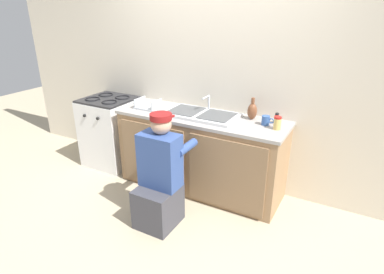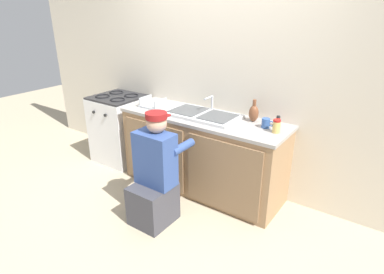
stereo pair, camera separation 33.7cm
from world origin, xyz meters
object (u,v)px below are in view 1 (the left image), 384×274
condiment_jar (277,123)px  coffee_mug (266,120)px  sink_double_basin (201,114)px  dish_rack_tray (148,106)px  stove_range (111,131)px  vase_decorative (252,111)px  spice_bottle_red (277,118)px  plumber_person (160,180)px

condiment_jar → coffee_mug: bearing=153.1°
sink_double_basin → dish_rack_tray: sink_double_basin is taller
stove_range → coffee_mug: bearing=1.7°
coffee_mug → condiment_jar: (0.13, -0.07, 0.02)m
condiment_jar → sink_double_basin: bearing=179.4°
vase_decorative → dish_rack_tray: (-1.18, -0.21, -0.07)m
dish_rack_tray → spice_bottle_red: bearing=8.8°
coffee_mug → vase_decorative: bearing=150.1°
stove_range → dish_rack_tray: (0.67, -0.05, 0.46)m
vase_decorative → condiment_jar: size_ratio=1.80×
sink_double_basin → plumber_person: 0.89m
coffee_mug → dish_rack_tray: bearing=-175.5°
coffee_mug → spice_bottle_red: bearing=56.5°
vase_decorative → condiment_jar: (0.31, -0.17, -0.03)m
sink_double_basin → coffee_mug: sink_double_basin is taller
sink_double_basin → plumber_person: bearing=-92.7°
condiment_jar → stove_range: bearing=179.8°
vase_decorative → condiment_jar: 0.36m
stove_range → condiment_jar: (2.16, -0.01, 0.50)m
plumber_person → dish_rack_tray: (-0.63, 0.72, 0.45)m
coffee_mug → spice_bottle_red: spice_bottle_red is taller
dish_rack_tray → spice_bottle_red: (1.44, 0.22, 0.03)m
stove_range → plumber_person: 1.51m
stove_range → vase_decorative: bearing=5.1°
sink_double_basin → coffee_mug: 0.70m
sink_double_basin → stove_range: 1.41m
plumber_person → condiment_jar: plumber_person is taller
sink_double_basin → dish_rack_tray: bearing=-175.7°
vase_decorative → dish_rack_tray: vase_decorative is taller
sink_double_basin → stove_range: (-1.33, -0.00, -0.45)m
stove_range → spice_bottle_red: bearing=4.7°
vase_decorative → dish_rack_tray: 1.20m
coffee_mug → plumber_person: bearing=-131.6°
sink_double_basin → spice_bottle_red: 0.79m
plumber_person → dish_rack_tray: 1.05m
plumber_person → condiment_jar: (0.86, 0.76, 0.49)m
stove_range → plumber_person: bearing=-30.6°
vase_decorative → condiment_jar: bearing=-28.6°
stove_range → condiment_jar: bearing=-0.2°
sink_double_basin → spice_bottle_red: bearing=12.5°
condiment_jar → spice_bottle_red: (-0.05, 0.18, -0.01)m
coffee_mug → condiment_jar: condiment_jar is taller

